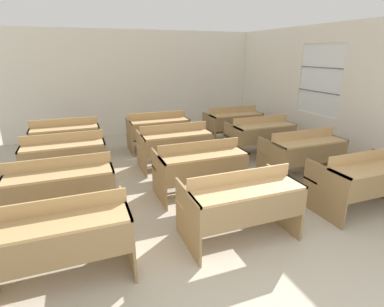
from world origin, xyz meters
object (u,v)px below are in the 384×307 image
(bench_second_center, at_px, (200,166))
(bench_back_right, at_px, (233,122))
(bench_front_left, at_px, (60,236))
(bench_second_right, at_px, (303,152))
(bench_third_right, at_px, (260,134))
(bench_second_left, at_px, (62,185))
(bench_back_center, at_px, (158,129))
(bench_back_left, at_px, (66,137))
(bench_front_right, at_px, (363,178))
(bench_third_center, at_px, (175,144))
(bench_front_center, at_px, (240,202))
(bench_third_left, at_px, (65,155))

(bench_second_center, height_order, bench_back_right, same)
(bench_second_center, bearing_deg, bench_front_left, -147.64)
(bench_second_right, distance_m, bench_third_right, 1.30)
(bench_second_left, relative_size, bench_third_right, 1.00)
(bench_front_left, relative_size, bench_back_center, 1.00)
(bench_back_left, bearing_deg, bench_second_left, -90.44)
(bench_front_left, xyz_separation_m, bench_front_right, (3.96, -0.02, 0.00))
(bench_back_center, bearing_deg, bench_third_center, -90.01)
(bench_front_left, distance_m, bench_front_center, 1.98)
(bench_front_center, relative_size, bench_back_center, 1.00)
(bench_front_right, xyz_separation_m, bench_second_center, (-1.97, 1.28, 0.00))
(bench_third_left, xyz_separation_m, bench_back_center, (1.98, 1.25, 0.00))
(bench_third_left, height_order, bench_third_center, same)
(bench_third_left, distance_m, bench_third_right, 3.94)
(bench_front_center, height_order, bench_second_left, same)
(bench_back_left, bearing_deg, bench_front_center, -62.65)
(bench_second_center, bearing_deg, bench_front_center, -90.24)
(bench_front_left, height_order, bench_second_right, same)
(bench_front_right, relative_size, bench_back_right, 1.00)
(bench_second_right, xyz_separation_m, bench_third_right, (-0.03, 1.30, 0.00))
(bench_third_left, bearing_deg, bench_second_left, -90.71)
(bench_third_left, bearing_deg, bench_back_left, 89.84)
(bench_front_left, relative_size, bench_front_center, 1.00)
(bench_second_left, relative_size, bench_second_center, 1.00)
(bench_second_center, distance_m, bench_third_right, 2.34)
(bench_front_right, relative_size, bench_third_right, 1.00)
(bench_second_right, bearing_deg, bench_second_left, -179.90)
(bench_second_right, bearing_deg, bench_second_center, 179.71)
(bench_second_center, bearing_deg, bench_front_right, -32.93)
(bench_second_center, bearing_deg, bench_back_center, 90.07)
(bench_second_left, height_order, bench_back_center, same)
(bench_third_left, bearing_deg, bench_back_right, 17.70)
(bench_front_left, distance_m, bench_front_right, 3.96)
(bench_back_left, height_order, bench_back_center, same)
(bench_second_right, relative_size, bench_back_right, 1.00)
(bench_third_left, bearing_deg, bench_second_right, -18.16)
(bench_back_right, bearing_deg, bench_back_left, -179.92)
(bench_front_left, height_order, bench_third_center, same)
(bench_third_right, bearing_deg, bench_second_left, -161.69)
(bench_second_center, bearing_deg, bench_third_right, 33.49)
(bench_third_center, relative_size, bench_back_right, 1.00)
(bench_second_center, distance_m, bench_back_left, 3.23)
(bench_second_left, distance_m, bench_third_left, 1.31)
(bench_front_left, height_order, bench_third_left, same)
(bench_front_right, bearing_deg, bench_second_left, 162.40)
(bench_second_left, bearing_deg, bench_back_right, 32.94)
(bench_back_left, bearing_deg, bench_front_left, -90.13)
(bench_front_center, bearing_deg, bench_front_right, -0.07)
(bench_second_center, relative_size, bench_third_left, 1.00)
(bench_third_right, height_order, bench_back_left, same)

